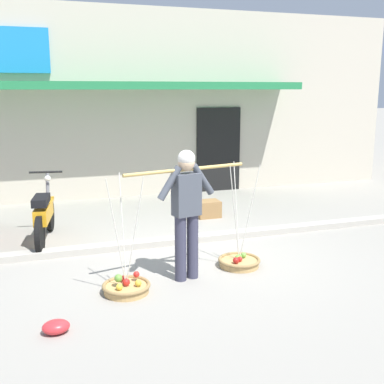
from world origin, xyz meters
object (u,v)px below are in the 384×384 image
(motorcycle_second_in_row, at_px, (44,215))
(fruit_basket_left_side, at_px, (126,286))
(fruit_vendor, at_px, (186,206))
(fruit_basket_right_side, at_px, (239,261))
(plastic_litter_bag, at_px, (56,327))
(wooden_crate, at_px, (208,209))

(motorcycle_second_in_row, bearing_deg, fruit_basket_left_side, -70.19)
(fruit_basket_left_side, distance_m, motorcycle_second_in_row, 2.56)
(fruit_vendor, bearing_deg, fruit_basket_left_side, -167.33)
(motorcycle_second_in_row, bearing_deg, fruit_basket_right_side, -38.51)
(fruit_basket_left_side, bearing_deg, plastic_litter_bag, -138.90)
(fruit_vendor, distance_m, motorcycle_second_in_row, 2.82)
(wooden_crate, bearing_deg, fruit_basket_left_side, -125.97)
(motorcycle_second_in_row, bearing_deg, plastic_litter_bag, -90.17)
(fruit_vendor, relative_size, plastic_litter_bag, 6.05)
(fruit_basket_left_side, xyz_separation_m, fruit_basket_right_side, (1.67, 0.37, -0.00))
(fruit_basket_right_side, height_order, plastic_litter_bag, fruit_basket_right_side)
(fruit_vendor, distance_m, fruit_basket_left_side, 1.24)
(motorcycle_second_in_row, relative_size, plastic_litter_bag, 6.46)
(fruit_basket_right_side, distance_m, wooden_crate, 2.68)
(wooden_crate, bearing_deg, fruit_vendor, -115.55)
(fruit_basket_right_side, relative_size, plastic_litter_bag, 5.18)
(fruit_basket_left_side, bearing_deg, fruit_vendor, 12.67)
(motorcycle_second_in_row, bearing_deg, wooden_crate, 11.55)
(fruit_basket_left_side, height_order, fruit_basket_right_side, same)
(fruit_vendor, xyz_separation_m, wooden_crate, (1.35, 2.82, -0.82))
(fruit_basket_left_side, xyz_separation_m, plastic_litter_bag, (-0.87, -0.76, -0.01))
(plastic_litter_bag, relative_size, wooden_crate, 0.64)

